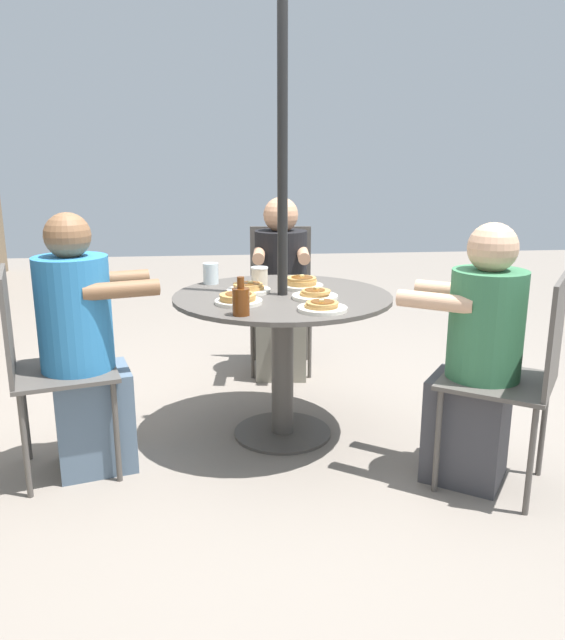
{
  "coord_description": "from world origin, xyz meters",
  "views": [
    {
      "loc": [
        -2.89,
        0.29,
        1.35
      ],
      "look_at": [
        0.0,
        0.0,
        0.59
      ],
      "focal_mm": 35.0,
      "sensor_mm": 36.0,
      "label": 1
    }
  ],
  "objects_px": {
    "diner_north": "(476,365)",
    "pancake_plate_c": "(238,299)",
    "pancake_plate_e": "(315,295)",
    "patio_chair_north": "(520,369)",
    "patio_chair_east": "(281,287)",
    "patio_chair_south": "(41,359)",
    "pancake_plate_b": "(249,288)",
    "drinking_glass_a": "(211,274)",
    "syrup_bottle": "(241,300)",
    "pancake_plate_a": "(302,283)",
    "pancake_plate_d": "(322,307)",
    "diner_south": "(84,355)",
    "diner_east": "(281,295)",
    "coffee_cup": "(260,276)",
    "patio_table": "(282,329)"
  },
  "relations": [
    {
      "from": "patio_chair_east",
      "to": "pancake_plate_b",
      "type": "height_order",
      "value": "patio_chair_east"
    },
    {
      "from": "diner_north",
      "to": "pancake_plate_e",
      "type": "distance_m",
      "value": 0.78
    },
    {
      "from": "diner_south",
      "to": "pancake_plate_d",
      "type": "height_order",
      "value": "diner_south"
    },
    {
      "from": "patio_chair_south",
      "to": "syrup_bottle",
      "type": "relative_size",
      "value": 5.66
    },
    {
      "from": "patio_chair_north",
      "to": "patio_chair_south",
      "type": "distance_m",
      "value": 1.98
    },
    {
      "from": "pancake_plate_b",
      "to": "pancake_plate_c",
      "type": "xyz_separation_m",
      "value": [
        -0.24,
        0.06,
        0.0
      ]
    },
    {
      "from": "diner_east",
      "to": "pancake_plate_a",
      "type": "bearing_deg",
      "value": 97.42
    },
    {
      "from": "pancake_plate_b",
      "to": "syrup_bottle",
      "type": "distance_m",
      "value": 0.46
    },
    {
      "from": "pancake_plate_d",
      "to": "pancake_plate_e",
      "type": "distance_m",
      "value": 0.24
    },
    {
      "from": "pancake_plate_a",
      "to": "pancake_plate_c",
      "type": "xyz_separation_m",
      "value": [
        -0.32,
        0.33,
        -0.0
      ]
    },
    {
      "from": "patio_chair_north",
      "to": "diner_east",
      "type": "xyz_separation_m",
      "value": [
        1.55,
        0.81,
        -0.01
      ]
    },
    {
      "from": "patio_chair_east",
      "to": "pancake_plate_c",
      "type": "relative_size",
      "value": 4.29
    },
    {
      "from": "patio_chair_east",
      "to": "diner_east",
      "type": "xyz_separation_m",
      "value": [
        -0.17,
        0.02,
        -0.01
      ]
    },
    {
      "from": "patio_chair_east",
      "to": "pancake_plate_a",
      "type": "distance_m",
      "value": 0.96
    },
    {
      "from": "syrup_bottle",
      "to": "pancake_plate_c",
      "type": "bearing_deg",
      "value": 1.39
    },
    {
      "from": "diner_east",
      "to": "coffee_cup",
      "type": "relative_size",
      "value": 11.75
    },
    {
      "from": "patio_table",
      "to": "pancake_plate_c",
      "type": "bearing_deg",
      "value": 127.57
    },
    {
      "from": "patio_table",
      "to": "syrup_bottle",
      "type": "bearing_deg",
      "value": 150.87
    },
    {
      "from": "drinking_glass_a",
      "to": "patio_table",
      "type": "bearing_deg",
      "value": -131.49
    },
    {
      "from": "diner_north",
      "to": "patio_chair_north",
      "type": "bearing_deg",
      "value": -90.0
    },
    {
      "from": "patio_chair_south",
      "to": "syrup_bottle",
      "type": "height_order",
      "value": "patio_chair_south"
    },
    {
      "from": "pancake_plate_b",
      "to": "coffee_cup",
      "type": "height_order",
      "value": "coffee_cup"
    },
    {
      "from": "pancake_plate_e",
      "to": "diner_north",
      "type": "bearing_deg",
      "value": -125.11
    },
    {
      "from": "patio_table",
      "to": "syrup_bottle",
      "type": "relative_size",
      "value": 6.47
    },
    {
      "from": "patio_table",
      "to": "diner_south",
      "type": "bearing_deg",
      "value": 105.92
    },
    {
      "from": "pancake_plate_d",
      "to": "patio_chair_north",
      "type": "bearing_deg",
      "value": -110.95
    },
    {
      "from": "pancake_plate_a",
      "to": "patio_table",
      "type": "bearing_deg",
      "value": 143.41
    },
    {
      "from": "diner_north",
      "to": "pancake_plate_c",
      "type": "bearing_deg",
      "value": 104.52
    },
    {
      "from": "patio_chair_north",
      "to": "pancake_plate_c",
      "type": "relative_size",
      "value": 4.29
    },
    {
      "from": "diner_south",
      "to": "pancake_plate_c",
      "type": "bearing_deg",
      "value": 81.45
    },
    {
      "from": "diner_east",
      "to": "pancake_plate_a",
      "type": "relative_size",
      "value": 5.26
    },
    {
      "from": "pancake_plate_b",
      "to": "drinking_glass_a",
      "type": "height_order",
      "value": "drinking_glass_a"
    },
    {
      "from": "diner_east",
      "to": "drinking_glass_a",
      "type": "distance_m",
      "value": 0.79
    },
    {
      "from": "pancake_plate_b",
      "to": "pancake_plate_c",
      "type": "relative_size",
      "value": 1.0
    },
    {
      "from": "patio_chair_east",
      "to": "patio_chair_south",
      "type": "xyz_separation_m",
      "value": [
        -1.39,
        1.15,
        0.0
      ]
    },
    {
      "from": "patio_chair_north",
      "to": "diner_east",
      "type": "relative_size",
      "value": 0.82
    },
    {
      "from": "pancake_plate_c",
      "to": "syrup_bottle",
      "type": "relative_size",
      "value": 1.32
    },
    {
      "from": "coffee_cup",
      "to": "diner_east",
      "type": "bearing_deg",
      "value": -14.46
    },
    {
      "from": "patio_chair_north",
      "to": "diner_south",
      "type": "relative_size",
      "value": 0.8
    },
    {
      "from": "syrup_bottle",
      "to": "diner_east",
      "type": "bearing_deg",
      "value": -12.8
    },
    {
      "from": "diner_south",
      "to": "pancake_plate_a",
      "type": "xyz_separation_m",
      "value": [
        0.41,
        -1.0,
        0.21
      ]
    },
    {
      "from": "patio_chair_east",
      "to": "drinking_glass_a",
      "type": "height_order",
      "value": "patio_chair_east"
    },
    {
      "from": "diner_south",
      "to": "patio_chair_south",
      "type": "bearing_deg",
      "value": -90.0
    },
    {
      "from": "diner_north",
      "to": "pancake_plate_c",
      "type": "height_order",
      "value": "diner_north"
    },
    {
      "from": "diner_north",
      "to": "pancake_plate_e",
      "type": "relative_size",
      "value": 5.2
    },
    {
      "from": "patio_table",
      "to": "coffee_cup",
      "type": "bearing_deg",
      "value": 22.48
    },
    {
      "from": "pancake_plate_b",
      "to": "patio_chair_south",
      "type": "bearing_deg",
      "value": 112.63
    },
    {
      "from": "pancake_plate_b",
      "to": "drinking_glass_a",
      "type": "xyz_separation_m",
      "value": [
        0.23,
        0.18,
        0.03
      ]
    },
    {
      "from": "pancake_plate_b",
      "to": "drinking_glass_a",
      "type": "distance_m",
      "value": 0.3
    },
    {
      "from": "diner_north",
      "to": "pancake_plate_a",
      "type": "height_order",
      "value": "diner_north"
    }
  ]
}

